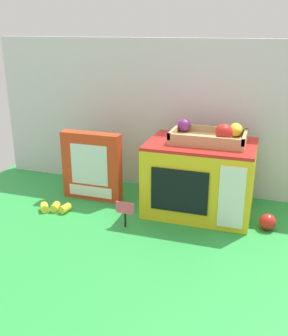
{
  "coord_description": "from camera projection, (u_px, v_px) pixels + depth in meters",
  "views": [
    {
      "loc": [
        0.43,
        -1.43,
        0.71
      ],
      "look_at": [
        -0.04,
        0.01,
        0.16
      ],
      "focal_mm": 42.31,
      "sensor_mm": 36.0,
      "label": 1
    }
  ],
  "objects": [
    {
      "name": "loose_toy_apple",
      "position": [
        268.0,
        222.0,
        1.45
      ],
      "size": [
        0.06,
        0.06,
        0.06
      ],
      "primitive_type": "sphere",
      "color": "red",
      "rests_on": "ground"
    },
    {
      "name": "price_sign",
      "position": [
        125.0,
        211.0,
        1.45
      ],
      "size": [
        0.07,
        0.01,
        0.1
      ],
      "color": "black",
      "rests_on": "ground"
    },
    {
      "name": "food_groups_crate",
      "position": [
        212.0,
        136.0,
        1.5
      ],
      "size": [
        0.28,
        0.18,
        0.08
      ],
      "color": "tan",
      "rests_on": "toy_microwave"
    },
    {
      "name": "loose_toy_banana",
      "position": [
        55.0,
        208.0,
        1.59
      ],
      "size": [
        0.13,
        0.07,
        0.03
      ],
      "color": "yellow",
      "rests_on": "ground"
    },
    {
      "name": "toy_microwave",
      "position": [
        200.0,
        178.0,
        1.55
      ],
      "size": [
        0.41,
        0.29,
        0.29
      ],
      "color": "yellow",
      "rests_on": "ground"
    },
    {
      "name": "display_back_panel",
      "position": [
        168.0,
        117.0,
        1.73
      ],
      "size": [
        1.61,
        0.03,
        0.66
      ],
      "primitive_type": "cube",
      "color": "silver",
      "rests_on": "ground"
    },
    {
      "name": "ground_plane",
      "position": [
        152.0,
        206.0,
        1.64
      ],
      "size": [
        1.7,
        1.7,
        0.0
      ],
      "primitive_type": "plane",
      "color": "green",
      "rests_on": "ground"
    },
    {
      "name": "cookie_set_box",
      "position": [
        92.0,
        166.0,
        1.67
      ],
      "size": [
        0.26,
        0.05,
        0.29
      ],
      "color": "red",
      "rests_on": "ground"
    }
  ]
}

